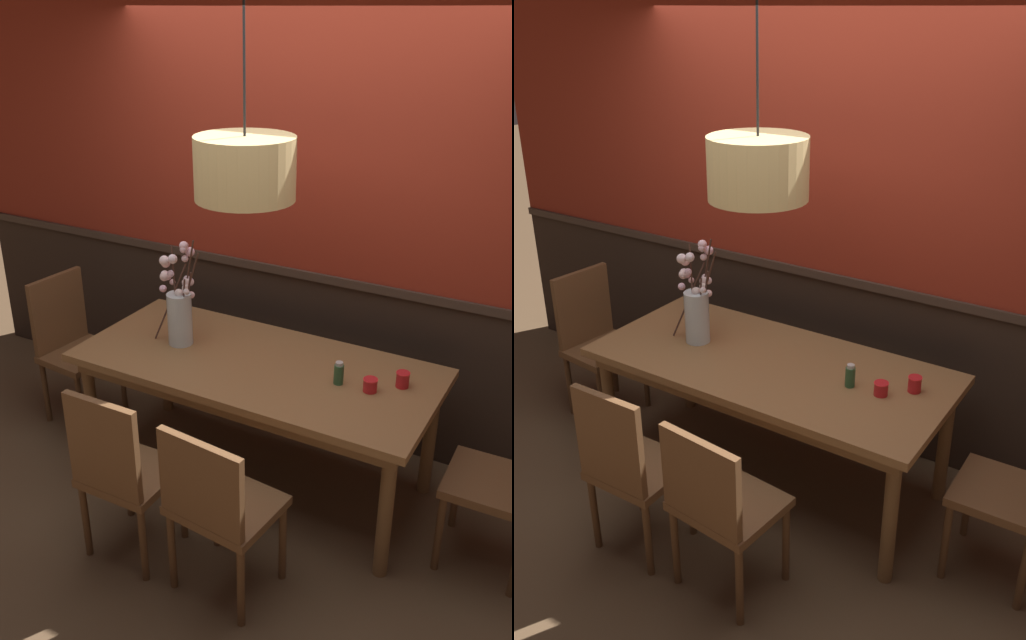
{
  "view_description": "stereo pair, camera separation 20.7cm",
  "coord_description": "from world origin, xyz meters",
  "views": [
    {
      "loc": [
        1.59,
        -2.83,
        2.5
      ],
      "look_at": [
        0.0,
        0.0,
        1.0
      ],
      "focal_mm": 38.37,
      "sensor_mm": 36.0,
      "label": 1
    },
    {
      "loc": [
        1.76,
        -2.72,
        2.5
      ],
      "look_at": [
        0.0,
        0.0,
        1.0
      ],
      "focal_mm": 38.37,
      "sensor_mm": 36.0,
      "label": 2
    }
  ],
  "objects": [
    {
      "name": "dining_table",
      "position": [
        0.0,
        0.0,
        0.68
      ],
      "size": [
        1.95,
        0.89,
        0.76
      ],
      "color": "olive",
      "rests_on": "ground"
    },
    {
      "name": "candle_holder_nearer_edge",
      "position": [
        0.77,
        0.13,
        0.8
      ],
      "size": [
        0.07,
        0.07,
        0.08
      ],
      "color": "red",
      "rests_on": "dining_table"
    },
    {
      "name": "ground_plane",
      "position": [
        0.0,
        0.0,
        0.0
      ],
      "size": [
        24.0,
        24.0,
        0.0
      ],
      "primitive_type": "plane",
      "color": "brown"
    },
    {
      "name": "back_wall",
      "position": [
        0.0,
        0.72,
        1.43
      ],
      "size": [
        5.34,
        0.14,
        2.88
      ],
      "color": "#2D2119",
      "rests_on": "ground"
    },
    {
      "name": "chair_near_side_right",
      "position": [
        0.27,
        -0.83,
        0.51
      ],
      "size": [
        0.49,
        0.43,
        0.89
      ],
      "color": "brown",
      "rests_on": "ground"
    },
    {
      "name": "vase_with_blossoms",
      "position": [
        -0.49,
        0.0,
        0.96
      ],
      "size": [
        0.29,
        0.25,
        0.59
      ],
      "color": "silver",
      "rests_on": "dining_table"
    },
    {
      "name": "pendant_lamp",
      "position": [
        -0.02,
        -0.08,
        1.81
      ],
      "size": [
        0.48,
        0.48,
        1.22
      ],
      "color": "tan"
    },
    {
      "name": "candle_holder_nearer_center",
      "position": [
        0.64,
        0.01,
        0.79
      ],
      "size": [
        0.07,
        0.07,
        0.07
      ],
      "color": "red",
      "rests_on": "dining_table"
    },
    {
      "name": "chair_far_side_right",
      "position": [
        0.33,
        0.85,
        0.52
      ],
      "size": [
        0.47,
        0.44,
        0.9
      ],
      "color": "brown",
      "rests_on": "ground"
    },
    {
      "name": "chair_far_side_left",
      "position": [
        -0.29,
        0.87,
        0.54
      ],
      "size": [
        0.46,
        0.42,
        0.96
      ],
      "color": "brown",
      "rests_on": "ground"
    },
    {
      "name": "chair_near_side_left",
      "position": [
        -0.25,
        -0.85,
        0.52
      ],
      "size": [
        0.41,
        0.4,
        0.94
      ],
      "color": "brown",
      "rests_on": "ground"
    },
    {
      "name": "condiment_bottle",
      "position": [
        0.48,
        -0.0,
        0.82
      ],
      "size": [
        0.05,
        0.05,
        0.12
      ],
      "color": "#2D5633",
      "rests_on": "dining_table"
    },
    {
      "name": "chair_head_west_end",
      "position": [
        -1.38,
        0.03,
        0.54
      ],
      "size": [
        0.42,
        0.47,
        0.96
      ],
      "color": "brown",
      "rests_on": "ground"
    },
    {
      "name": "chair_head_east_end",
      "position": [
        1.36,
        -0.02,
        0.54
      ],
      "size": [
        0.42,
        0.41,
        0.97
      ],
      "color": "brown",
      "rests_on": "ground"
    }
  ]
}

